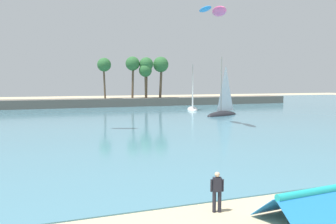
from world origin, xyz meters
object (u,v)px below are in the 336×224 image
at_px(person_at_waterline, 217,191).
at_px(sailboat_mid_bay, 223,110).
at_px(sailboat_near_shore, 192,106).
at_px(folded_kite, 317,199).
at_px(kite_aloft_drifting_left, 219,11).
at_px(kite_aloft_low_near_shore, 205,9).

distance_m(person_at_waterline, sailboat_mid_bay, 41.09).
xyz_separation_m(person_at_waterline, sailboat_near_shore, (20.18, 47.03, -0.00)).
bearing_deg(sailboat_near_shore, sailboat_mid_bay, -89.38).
height_order(sailboat_near_shore, sailboat_mid_bay, sailboat_mid_bay).
distance_m(folded_kite, kite_aloft_drifting_left, 29.18).
bearing_deg(kite_aloft_drifting_left, sailboat_mid_bay, -18.67).
relative_size(person_at_waterline, kite_aloft_low_near_shore, 0.53).
height_order(kite_aloft_low_near_shore, kite_aloft_drifting_left, kite_aloft_low_near_shore).
bearing_deg(folded_kite, kite_aloft_low_near_shore, 72.11).
xyz_separation_m(sailboat_near_shore, kite_aloft_low_near_shore, (-8.04, -21.29, 13.08)).
height_order(sailboat_mid_bay, kite_aloft_low_near_shore, kite_aloft_low_near_shore).
relative_size(person_at_waterline, sailboat_mid_bay, 0.17).
xyz_separation_m(person_at_waterline, kite_aloft_drifting_left, (12.36, 22.72, 12.27)).
xyz_separation_m(folded_kite, person_at_waterline, (-3.15, 2.08, 0.06)).
bearing_deg(kite_aloft_low_near_shore, person_at_waterline, -17.95).
bearing_deg(sailboat_near_shore, kite_aloft_low_near_shore, -110.70).
distance_m(person_at_waterline, kite_aloft_drifting_left, 28.62).
bearing_deg(sailboat_near_shore, person_at_waterline, -113.22).
distance_m(folded_kite, sailboat_near_shore, 51.97).
relative_size(sailboat_near_shore, sailboat_mid_bay, 0.93).
distance_m(kite_aloft_low_near_shore, kite_aloft_drifting_left, 3.14).
bearing_deg(person_at_waterline, kite_aloft_drifting_left, 61.45).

